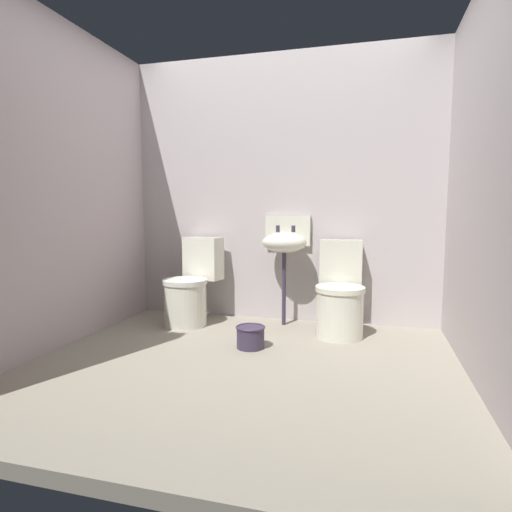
# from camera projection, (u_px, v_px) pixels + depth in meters

# --- Properties ---
(ground_plane) EXTENTS (3.26, 2.77, 0.08)m
(ground_plane) POSITION_uv_depth(u_px,v_px,m) (245.00, 367.00, 2.93)
(ground_plane) COLOR gray
(wall_back) EXTENTS (3.26, 0.10, 2.46)m
(wall_back) POSITION_uv_depth(u_px,v_px,m) (282.00, 189.00, 3.98)
(wall_back) COLOR #BAB0B1
(wall_back) RESTS_ON ground
(wall_left) EXTENTS (0.10, 2.57, 2.46)m
(wall_left) POSITION_uv_depth(u_px,v_px,m) (64.00, 185.00, 3.27)
(wall_left) COLOR #BCAAAD
(wall_left) RESTS_ON ground
(wall_right) EXTENTS (0.10, 2.57, 2.46)m
(wall_right) POSITION_uv_depth(u_px,v_px,m) (489.00, 177.00, 2.51)
(wall_right) COLOR #BAAFB1
(wall_right) RESTS_ON ground
(toilet_left) EXTENTS (0.49, 0.65, 0.78)m
(toilet_left) POSITION_uv_depth(u_px,v_px,m) (191.00, 289.00, 3.89)
(toilet_left) COLOR silver
(toilet_left) RESTS_ON ground
(toilet_right) EXTENTS (0.43, 0.61, 0.78)m
(toilet_right) POSITION_uv_depth(u_px,v_px,m) (340.00, 296.00, 3.54)
(toilet_right) COLOR silver
(toilet_right) RESTS_ON ground
(sink) EXTENTS (0.42, 0.35, 0.99)m
(sink) POSITION_uv_depth(u_px,v_px,m) (285.00, 242.00, 3.81)
(sink) COLOR #383045
(sink) RESTS_ON ground
(bucket) EXTENTS (0.23, 0.23, 0.17)m
(bucket) POSITION_uv_depth(u_px,v_px,m) (250.00, 336.00, 3.21)
(bucket) COLOR #383045
(bucket) RESTS_ON ground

